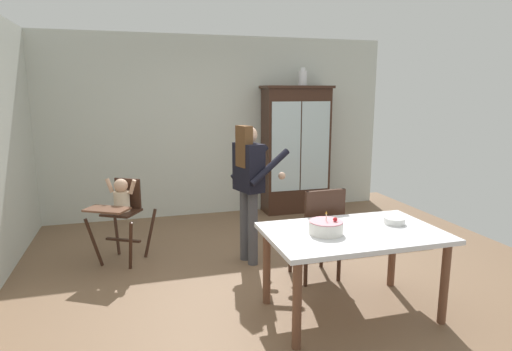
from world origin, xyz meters
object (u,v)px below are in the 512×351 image
Objects in this scene: dining_chair_far_side at (320,228)px; china_cabinet at (296,149)px; adult_person at (249,177)px; birthday_cake at (326,227)px; serving_bowl at (394,221)px; ceramic_vase at (303,78)px; high_chair_with_toddler at (121,205)px; dining_table at (353,242)px.

china_cabinet is at bearing -109.09° from dining_chair_far_side.
adult_person is 1.38m from birthday_cake.
serving_bowl is 0.77m from dining_chair_far_side.
serving_bowl is 0.19× the size of dining_chair_far_side.
ceramic_vase is 0.18× the size of adult_person.
dining_chair_far_side is (-0.71, -2.50, -0.44)m from china_cabinet.
serving_bowl is at bearing -5.44° from high_chair_with_toddler.
ceramic_vase is at bearing -111.09° from dining_chair_far_side.
dining_table is at bearing -170.46° from serving_bowl.
china_cabinet is at bearing 84.92° from serving_bowl.
china_cabinet reaches higher than adult_person.
adult_person reaches higher than dining_chair_far_side.
adult_person reaches higher than high_chair_with_toddler.
birthday_cake is 0.76m from dining_chair_far_side.
high_chair_with_toddler is at bearing -151.20° from china_cabinet.
adult_person is 0.95m from dining_chair_far_side.
ceramic_vase is (0.10, 0.00, 1.10)m from china_cabinet.
china_cabinet is 3.27m from dining_table.
dining_table is 1.53× the size of dining_chair_far_side.
adult_person reaches higher than birthday_cake.
ceramic_vase is 3.59m from birthday_cake.
dining_chair_far_side reaches higher than high_chair_with_toddler.
birthday_cake is (1.64, -1.74, 0.14)m from high_chair_with_toddler.
china_cabinet is at bearing 73.02° from birthday_cake.
china_cabinet is at bearing -50.81° from adult_person.
china_cabinet reaches higher than serving_bowl.
adult_person is (1.35, -0.40, 0.31)m from high_chair_with_toddler.
serving_bowl is (2.33, -1.67, 0.11)m from high_chair_with_toddler.
china_cabinet is 2.08× the size of high_chair_with_toddler.
serving_bowl is at bearing 122.71° from dining_chair_far_side.
ceramic_vase is 3.38m from high_chair_with_toddler.
serving_bowl is (0.98, -1.27, -0.20)m from adult_person.
birthday_cake is (-1.07, -3.18, -1.29)m from ceramic_vase.
ceramic_vase is 0.28× the size of dining_chair_far_side.
serving_bowl is at bearing -96.83° from ceramic_vase.
ceramic_vase is at bearing 2.20° from china_cabinet.
adult_person is at bearing 13.61° from high_chair_with_toddler.
china_cabinet is at bearing -177.80° from ceramic_vase.
china_cabinet reaches higher than dining_chair_far_side.
high_chair_with_toddler is 5.28× the size of serving_bowl.
birthday_cake is (-0.97, -3.18, -0.20)m from china_cabinet.
serving_bowl is at bearing -158.71° from adult_person.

